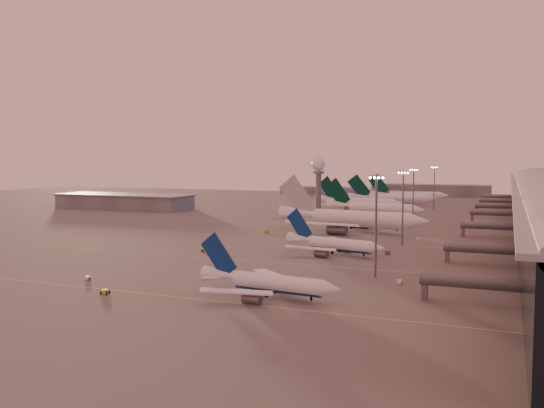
% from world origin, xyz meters
% --- Properties ---
extents(ground, '(700.00, 700.00, 0.00)m').
position_xyz_m(ground, '(0.00, 0.00, 0.00)').
color(ground, '#5F5D5D').
rests_on(ground, ground).
extents(taxiway_markings, '(180.00, 185.25, 0.02)m').
position_xyz_m(taxiway_markings, '(30.00, 56.00, 0.01)').
color(taxiway_markings, '#E9E252').
rests_on(taxiway_markings, ground).
extents(hangar, '(82.00, 27.00, 8.50)m').
position_xyz_m(hangar, '(-120.00, 140.00, 4.32)').
color(hangar, slate).
rests_on(hangar, ground).
extents(radar_tower, '(6.40, 6.40, 31.10)m').
position_xyz_m(radar_tower, '(5.00, 120.00, 20.95)').
color(radar_tower, slate).
rests_on(radar_tower, ground).
extents(mast_a, '(3.60, 0.56, 25.00)m').
position_xyz_m(mast_a, '(58.00, 0.00, 13.74)').
color(mast_a, slate).
rests_on(mast_a, ground).
extents(mast_b, '(3.60, 0.56, 25.00)m').
position_xyz_m(mast_b, '(55.00, 55.00, 13.74)').
color(mast_b, slate).
rests_on(mast_b, ground).
extents(mast_c, '(3.60, 0.56, 25.00)m').
position_xyz_m(mast_c, '(50.00, 110.00, 13.74)').
color(mast_c, slate).
rests_on(mast_c, ground).
extents(mast_d, '(3.60, 0.56, 25.00)m').
position_xyz_m(mast_d, '(48.00, 200.00, 13.74)').
color(mast_d, slate).
rests_on(mast_d, ground).
extents(distant_horizon, '(165.00, 37.50, 9.00)m').
position_xyz_m(distant_horizon, '(2.62, 325.14, 3.89)').
color(distant_horizon, slate).
rests_on(distant_horizon, ground).
extents(narrowbody_near, '(32.67, 25.97, 12.77)m').
position_xyz_m(narrowbody_near, '(41.82, -28.08, 2.59)').
color(narrowbody_near, white).
rests_on(narrowbody_near, ground).
extents(narrowbody_mid, '(33.23, 26.16, 13.28)m').
position_xyz_m(narrowbody_mid, '(39.17, 29.01, 2.69)').
color(narrowbody_mid, white).
rests_on(narrowbody_mid, ground).
extents(widebody_white, '(63.12, 50.29, 22.25)m').
position_xyz_m(widebody_white, '(29.71, 85.33, 3.86)').
color(widebody_white, white).
rests_on(widebody_white, ground).
extents(greentail_a, '(52.21, 41.73, 19.21)m').
position_xyz_m(greentail_a, '(25.81, 144.81, 3.39)').
color(greentail_a, white).
rests_on(greentail_a, ground).
extents(greentail_b, '(51.62, 41.18, 19.12)m').
position_xyz_m(greentail_b, '(10.43, 178.90, 3.38)').
color(greentail_b, white).
rests_on(greentail_b, ground).
extents(greentail_c, '(52.31, 41.62, 19.58)m').
position_xyz_m(greentail_c, '(21.48, 216.88, 3.46)').
color(greentail_c, white).
rests_on(greentail_c, ground).
extents(greentail_d, '(51.18, 40.78, 19.03)m').
position_xyz_m(greentail_d, '(25.64, 253.29, 3.36)').
color(greentail_d, white).
rests_on(greentail_d, ground).
extents(gsv_truck_a, '(5.10, 2.21, 2.00)m').
position_xyz_m(gsv_truck_a, '(-3.61, -28.85, 1.02)').
color(gsv_truck_a, white).
rests_on(gsv_truck_a, ground).
extents(gsv_tug_near, '(2.89, 3.97, 1.02)m').
position_xyz_m(gsv_tug_near, '(9.12, -39.00, 0.53)').
color(gsv_tug_near, gold).
rests_on(gsv_tug_near, ground).
extents(gsv_catering_a, '(4.98, 2.64, 3.95)m').
position_xyz_m(gsv_catering_a, '(64.84, -5.09, 1.97)').
color(gsv_catering_a, white).
rests_on(gsv_catering_a, ground).
extents(gsv_tug_mid, '(4.24, 4.15, 1.06)m').
position_xyz_m(gsv_tug_mid, '(0.99, 18.35, 0.55)').
color(gsv_tug_mid, gold).
rests_on(gsv_tug_mid, ground).
extents(gsv_truck_b, '(6.25, 2.61, 2.47)m').
position_xyz_m(gsv_truck_b, '(54.60, 34.81, 1.26)').
color(gsv_truck_b, '#535558').
rests_on(gsv_truck_b, ground).
extents(gsv_truck_c, '(5.95, 5.61, 2.44)m').
position_xyz_m(gsv_truck_c, '(0.66, 68.74, 1.24)').
color(gsv_truck_c, gold).
rests_on(gsv_truck_c, ground).
extents(gsv_catering_b, '(4.86, 2.85, 3.74)m').
position_xyz_m(gsv_catering_b, '(58.25, 69.27, 1.87)').
color(gsv_catering_b, white).
rests_on(gsv_catering_b, ground).
extents(gsv_tug_far, '(3.27, 3.52, 0.87)m').
position_xyz_m(gsv_tug_far, '(11.35, 104.96, 0.45)').
color(gsv_tug_far, white).
rests_on(gsv_tug_far, ground).
extents(gsv_truck_d, '(3.10, 6.07, 2.34)m').
position_xyz_m(gsv_truck_d, '(-18.87, 122.17, 1.19)').
color(gsv_truck_d, white).
rests_on(gsv_truck_d, ground).
extents(gsv_tug_hangar, '(4.00, 2.60, 1.10)m').
position_xyz_m(gsv_tug_hangar, '(45.63, 153.99, 0.56)').
color(gsv_tug_hangar, gold).
rests_on(gsv_tug_hangar, ground).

